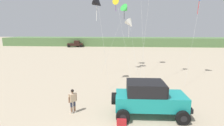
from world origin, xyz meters
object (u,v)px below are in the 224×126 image
person_watching (73,100)px  kite_green_box (130,24)px  kite_purple_stunt (98,4)px  cooler_box (121,122)px  kite_white_parafoil (125,9)px  jeep (149,98)px  distant_pickup (76,44)px  kite_pink_ribbon (117,2)px

person_watching → kite_green_box: size_ratio=0.24×
kite_purple_stunt → kite_green_box: size_ratio=1.21×
kite_purple_stunt → kite_green_box: kite_purple_stunt is taller
cooler_box → kite_white_parafoil: bearing=84.4°
jeep → cooler_box: 2.37m
distant_pickup → kite_pink_ribbon: kite_pink_ribbon is taller
distant_pickup → kite_pink_ribbon: bearing=-65.0°
kite_white_parafoil → kite_purple_stunt: bearing=-111.9°
kite_purple_stunt → person_watching: bearing=-98.1°
jeep → kite_white_parafoil: (-1.58, 12.29, 6.77)m
distant_pickup → kite_purple_stunt: 38.42m
jeep → kite_purple_stunt: bearing=124.5°
jeep → distant_pickup: bearing=111.9°
jeep → kite_pink_ribbon: size_ratio=0.53×
kite_pink_ribbon → kite_green_box: kite_pink_ribbon is taller
kite_pink_ribbon → kite_white_parafoil: (1.02, 1.03, -0.75)m
person_watching → kite_green_box: 16.25m
distant_pickup → kite_green_box: 31.64m
cooler_box → person_watching: bearing=154.8°
cooler_box → kite_white_parafoil: size_ratio=0.06×
distant_pickup → kite_pink_ribbon: size_ratio=0.52×
distant_pickup → kite_green_box: bearing=-59.5°
kite_pink_ribbon → distant_pickup: bearing=115.0°
person_watching → kite_white_parafoil: 14.61m
jeep → kite_purple_stunt: (-4.12, 5.99, 6.60)m
cooler_box → kite_purple_stunt: kite_purple_stunt is taller
jeep → cooler_box: bearing=-144.1°
person_watching → kite_pink_ribbon: 13.94m
jeep → distant_pickup: jeep is taller
kite_green_box → kite_purple_stunt: bearing=-110.3°
kite_white_parafoil → kite_green_box: bearing=74.2°
kite_pink_ribbon → kite_green_box: bearing=63.8°
kite_pink_ribbon → kite_purple_stunt: kite_pink_ribbon is taller
cooler_box → kite_purple_stunt: size_ratio=0.07×
kite_purple_stunt → kite_white_parafoil: bearing=68.1°
kite_pink_ribbon → kite_white_parafoil: 1.64m
jeep → kite_purple_stunt: kite_purple_stunt is taller
person_watching → kite_pink_ribbon: kite_pink_ribbon is taller
person_watching → cooler_box: bearing=-20.2°
jeep → kite_white_parafoil: size_ratio=0.56×
jeep → kite_purple_stunt: 9.82m
cooler_box → kite_green_box: size_ratio=0.08×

